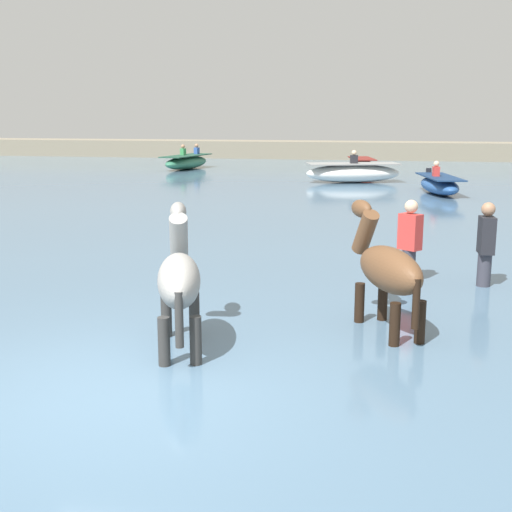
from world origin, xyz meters
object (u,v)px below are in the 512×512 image
(horse_trailing_bay, at_px, (387,272))
(boat_near_starboard, at_px, (186,162))
(person_wading_close, at_px, (409,250))
(person_spectator_far, at_px, (485,254))
(horse_lead_grey, at_px, (179,283))
(boat_mid_channel, at_px, (362,165))
(boat_far_inshore, at_px, (439,185))
(boat_mid_outer, at_px, (353,173))

(horse_trailing_bay, xyz_separation_m, boat_near_starboard, (-9.11, 22.23, -0.38))
(person_wading_close, relative_size, person_spectator_far, 1.00)
(boat_near_starboard, xyz_separation_m, person_wading_close, (9.43, -19.75, 0.16))
(horse_lead_grey, bearing_deg, boat_mid_channel, 87.65)
(boat_far_inshore, bearing_deg, person_spectator_far, -90.73)
(boat_near_starboard, bearing_deg, horse_trailing_bay, -67.73)
(horse_trailing_bay, bearing_deg, horse_lead_grey, -154.76)
(horse_trailing_bay, xyz_separation_m, person_wading_close, (0.32, 2.48, -0.22))
(boat_near_starboard, bearing_deg, boat_far_inshore, -36.36)
(person_wading_close, xyz_separation_m, person_spectator_far, (1.08, -0.08, 0.00))
(boat_near_starboard, relative_size, person_spectator_far, 2.20)
(boat_far_inshore, distance_m, boat_mid_channel, 8.77)
(horse_lead_grey, xyz_separation_m, person_spectator_far, (3.58, 3.42, -0.25))
(horse_lead_grey, relative_size, person_wading_close, 1.15)
(horse_trailing_bay, height_order, boat_mid_channel, horse_trailing_bay)
(boat_far_inshore, height_order, boat_near_starboard, boat_near_starboard)
(boat_mid_channel, bearing_deg, boat_far_inshore, -71.61)
(boat_mid_outer, bearing_deg, boat_near_starboard, 148.51)
(boat_mid_outer, relative_size, person_spectator_far, 2.25)
(horse_lead_grey, xyz_separation_m, boat_far_inshore, (3.74, 15.41, -0.44))
(person_spectator_far, bearing_deg, horse_trailing_bay, -120.39)
(boat_near_starboard, xyz_separation_m, person_spectator_far, (10.51, -19.84, 0.16))
(person_spectator_far, bearing_deg, boat_mid_channel, 97.33)
(boat_mid_outer, bearing_deg, boat_far_inshore, -46.97)
(horse_trailing_bay, relative_size, person_wading_close, 1.13)
(boat_near_starboard, height_order, boat_mid_outer, boat_mid_outer)
(boat_mid_channel, distance_m, boat_near_starboard, 7.92)
(horse_lead_grey, height_order, person_wading_close, horse_lead_grey)
(boat_mid_channel, xyz_separation_m, boat_near_starboard, (-7.90, -0.47, 0.04))
(boat_mid_channel, xyz_separation_m, boat_mid_outer, (-0.11, -5.24, 0.07))
(horse_lead_grey, height_order, boat_near_starboard, horse_lead_grey)
(horse_trailing_bay, bearing_deg, boat_mid_channel, 93.04)
(horse_trailing_bay, xyz_separation_m, boat_mid_channel, (-1.21, 22.70, -0.42))
(boat_mid_channel, bearing_deg, horse_lead_grey, -92.35)
(horse_lead_grey, relative_size, person_spectator_far, 1.15)
(horse_trailing_bay, distance_m, person_wading_close, 2.51)
(horse_trailing_bay, height_order, boat_mid_outer, horse_trailing_bay)
(horse_lead_grey, bearing_deg, horse_trailing_bay, 25.24)
(boat_mid_outer, bearing_deg, horse_trailing_bay, -85.69)
(boat_far_inshore, height_order, person_spectator_far, person_spectator_far)
(boat_mid_outer, xyz_separation_m, person_wading_close, (1.64, -14.98, 0.12))
(horse_trailing_bay, relative_size, boat_mid_channel, 0.66)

